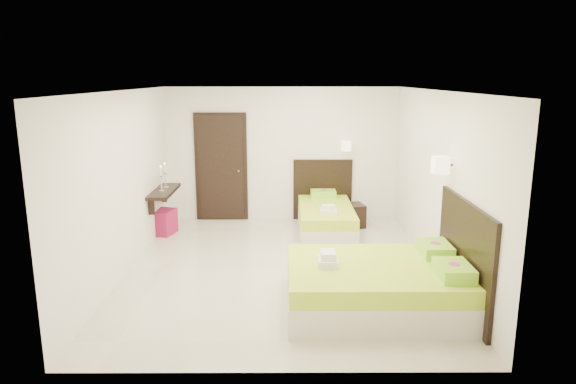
{
  "coord_description": "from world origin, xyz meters",
  "views": [
    {
      "loc": [
        0.07,
        -7.19,
        2.79
      ],
      "look_at": [
        0.1,
        0.3,
        1.1
      ],
      "focal_mm": 32.0,
      "sensor_mm": 36.0,
      "label": 1
    }
  ],
  "objects_px": {
    "bed_single": "(326,216)",
    "bed_double": "(383,283)",
    "ottoman": "(161,222)",
    "nightstand": "(350,215)"
  },
  "relations": [
    {
      "from": "bed_single",
      "to": "bed_double",
      "type": "bearing_deg",
      "value": -81.83
    },
    {
      "from": "bed_double",
      "to": "nightstand",
      "type": "relative_size",
      "value": 4.46
    },
    {
      "from": "nightstand",
      "to": "bed_double",
      "type": "bearing_deg",
      "value": -102.74
    },
    {
      "from": "bed_single",
      "to": "nightstand",
      "type": "xyz_separation_m",
      "value": [
        0.5,
        0.33,
        -0.07
      ]
    },
    {
      "from": "nightstand",
      "to": "bed_single",
      "type": "bearing_deg",
      "value": -158.58
    },
    {
      "from": "nightstand",
      "to": "ottoman",
      "type": "height_order",
      "value": "ottoman"
    },
    {
      "from": "bed_single",
      "to": "bed_double",
      "type": "distance_m",
      "value": 3.23
    },
    {
      "from": "bed_single",
      "to": "ottoman",
      "type": "xyz_separation_m",
      "value": [
        -2.99,
        -0.12,
        -0.07
      ]
    },
    {
      "from": "nightstand",
      "to": "ottoman",
      "type": "xyz_separation_m",
      "value": [
        -3.49,
        -0.44,
        0.01
      ]
    },
    {
      "from": "bed_single",
      "to": "ottoman",
      "type": "distance_m",
      "value": 2.99
    }
  ]
}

